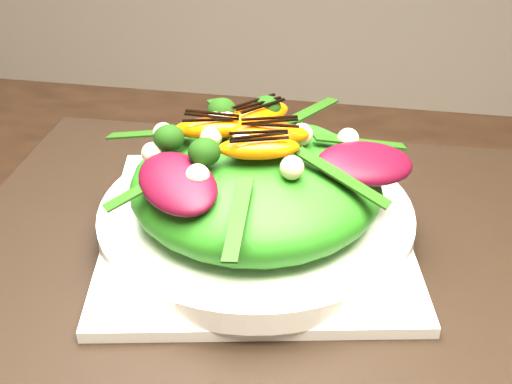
% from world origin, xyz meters
% --- Properties ---
extents(placemat, '(0.51, 0.39, 0.00)m').
position_xyz_m(placemat, '(-0.19, 0.16, 0.75)').
color(placemat, black).
rests_on(placemat, dining_table).
extents(plate_base, '(0.30, 0.30, 0.01)m').
position_xyz_m(plate_base, '(-0.19, 0.16, 0.76)').
color(plate_base, white).
rests_on(plate_base, placemat).
extents(salad_bowl, '(0.34, 0.34, 0.02)m').
position_xyz_m(salad_bowl, '(-0.19, 0.16, 0.77)').
color(salad_bowl, white).
rests_on(salad_bowl, plate_base).
extents(lettuce_mound, '(0.25, 0.25, 0.07)m').
position_xyz_m(lettuce_mound, '(-0.19, 0.16, 0.81)').
color(lettuce_mound, '#2A7816').
rests_on(lettuce_mound, salad_bowl).
extents(radicchio_leaf, '(0.09, 0.08, 0.02)m').
position_xyz_m(radicchio_leaf, '(-0.10, 0.16, 0.83)').
color(radicchio_leaf, '#430717').
rests_on(radicchio_leaf, lettuce_mound).
extents(orange_segment, '(0.06, 0.03, 0.02)m').
position_xyz_m(orange_segment, '(-0.20, 0.20, 0.85)').
color(orange_segment, '#FF5C04').
rests_on(orange_segment, lettuce_mound).
extents(broccoli_floret, '(0.03, 0.03, 0.03)m').
position_xyz_m(broccoli_floret, '(-0.24, 0.19, 0.85)').
color(broccoli_floret, '#193509').
rests_on(broccoli_floret, lettuce_mound).
extents(macadamia_nut, '(0.02, 0.02, 0.02)m').
position_xyz_m(macadamia_nut, '(-0.15, 0.13, 0.85)').
color(macadamia_nut, beige).
rests_on(macadamia_nut, lettuce_mound).
extents(balsamic_drizzle, '(0.04, 0.01, 0.00)m').
position_xyz_m(balsamic_drizzle, '(-0.20, 0.20, 0.86)').
color(balsamic_drizzle, black).
rests_on(balsamic_drizzle, orange_segment).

